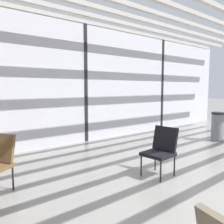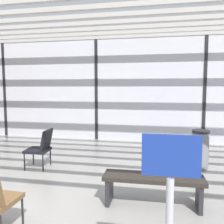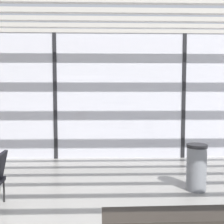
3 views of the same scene
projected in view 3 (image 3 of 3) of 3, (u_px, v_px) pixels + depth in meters
name	position (u px, v px, depth m)	size (l,w,h in m)	color
glass_curtain_wall	(55.00, 97.00, 7.23)	(14.00, 0.08, 3.40)	silver
window_mullion_1	(55.00, 97.00, 7.23)	(0.10, 0.12, 3.40)	black
window_mullion_2	(183.00, 96.00, 7.33)	(0.10, 0.12, 3.40)	black
parked_airplane	(106.00, 90.00, 13.62)	(13.10, 3.85, 3.85)	silver
waiting_bench	(169.00, 223.00, 2.96)	(1.51, 0.43, 0.47)	#28231E
trash_bin	(196.00, 167.00, 4.91)	(0.38, 0.38, 0.86)	slate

